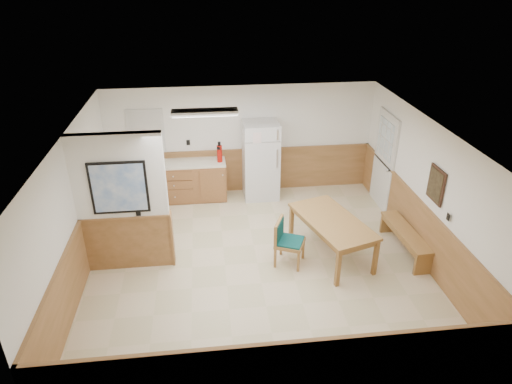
{
  "coord_description": "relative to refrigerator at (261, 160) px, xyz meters",
  "views": [
    {
      "loc": [
        -0.82,
        -6.72,
        4.89
      ],
      "look_at": [
        0.02,
        0.4,
        1.24
      ],
      "focal_mm": 32.0,
      "sensor_mm": 36.0,
      "label": 1
    }
  ],
  "objects": [
    {
      "name": "partition_wall",
      "position": [
        -2.65,
        -2.43,
        0.35
      ],
      "size": [
        1.5,
        0.2,
        2.5
      ],
      "color": "white",
      "rests_on": "ground"
    },
    {
      "name": "dining_chair",
      "position": [
        0.09,
        -2.65,
        -0.39
      ],
      "size": [
        0.79,
        0.68,
        0.85
      ],
      "rotation": [
        0.0,
        0.0,
        -0.42
      ],
      "color": "#A3723B",
      "rests_on": "ground"
    },
    {
      "name": "ground",
      "position": [
        -0.4,
        -2.63,
        -0.88
      ],
      "size": [
        6.0,
        6.0,
        0.0
      ],
      "primitive_type": "plane",
      "color": "beige",
      "rests_on": "ground"
    },
    {
      "name": "fire_extinguisher",
      "position": [
        -0.92,
        0.0,
        0.22
      ],
      "size": [
        0.15,
        0.15,
        0.46
      ],
      "rotation": [
        0.0,
        0.0,
        0.38
      ],
      "color": "#AF1109",
      "rests_on": "kitchen_counter"
    },
    {
      "name": "left_wall",
      "position": [
        -3.4,
        -2.63,
        0.37
      ],
      "size": [
        0.02,
        6.0,
        2.5
      ],
      "primitive_type": "cube",
      "color": "white",
      "rests_on": "ground"
    },
    {
      "name": "exterior_door",
      "position": [
        2.57,
        -0.73,
        0.17
      ],
      "size": [
        0.07,
        1.02,
        2.15
      ],
      "color": "silver",
      "rests_on": "ground"
    },
    {
      "name": "kitchen_window",
      "position": [
        -2.5,
        0.35,
        0.67
      ],
      "size": [
        0.8,
        0.04,
        1.0
      ],
      "color": "silver",
      "rests_on": "back_wall"
    },
    {
      "name": "fluorescent_fixture",
      "position": [
        -1.2,
        -1.33,
        1.56
      ],
      "size": [
        1.2,
        0.3,
        0.09
      ],
      "color": "silver",
      "rests_on": "ceiling"
    },
    {
      "name": "wainscot_back",
      "position": [
        -0.4,
        0.35,
        -0.38
      ],
      "size": [
        6.0,
        0.04,
        1.0
      ],
      "primitive_type": "cube",
      "color": "#A47041",
      "rests_on": "ground"
    },
    {
      "name": "dining_bench",
      "position": [
        2.38,
        -2.58,
        -0.54
      ],
      "size": [
        0.41,
        1.54,
        0.45
      ],
      "rotation": [
        0.0,
        0.0,
        0.05
      ],
      "color": "#A3723B",
      "rests_on": "ground"
    },
    {
      "name": "wainscot_left",
      "position": [
        -3.38,
        -2.63,
        -0.38
      ],
      "size": [
        0.04,
        6.0,
        1.0
      ],
      "primitive_type": "cube",
      "color": "#A47041",
      "rests_on": "ground"
    },
    {
      "name": "right_wall",
      "position": [
        2.6,
        -2.63,
        0.37
      ],
      "size": [
        0.02,
        6.0,
        2.5
      ],
      "primitive_type": "cube",
      "color": "white",
      "rests_on": "ground"
    },
    {
      "name": "ceiling",
      "position": [
        -0.4,
        -2.63,
        1.62
      ],
      "size": [
        6.0,
        6.0,
        0.02
      ],
      "primitive_type": "cube",
      "color": "white",
      "rests_on": "back_wall"
    },
    {
      "name": "wall_painting",
      "position": [
        2.57,
        -2.93,
        0.67
      ],
      "size": [
        0.04,
        0.5,
        0.6
      ],
      "color": "#382116",
      "rests_on": "right_wall"
    },
    {
      "name": "wainscot_right",
      "position": [
        2.58,
        -2.63,
        -0.38
      ],
      "size": [
        0.04,
        6.0,
        1.0
      ],
      "primitive_type": "cube",
      "color": "#A47041",
      "rests_on": "ground"
    },
    {
      "name": "back_wall",
      "position": [
        -0.4,
        0.37,
        0.37
      ],
      "size": [
        6.0,
        0.02,
        2.5
      ],
      "primitive_type": "cube",
      "color": "white",
      "rests_on": "ground"
    },
    {
      "name": "refrigerator",
      "position": [
        0.0,
        0.0,
        0.0
      ],
      "size": [
        0.79,
        0.73,
        1.77
      ],
      "rotation": [
        0.0,
        0.0,
        0.01
      ],
      "color": "silver",
      "rests_on": "ground"
    },
    {
      "name": "dining_table",
      "position": [
        0.97,
        -2.53,
        -0.23
      ],
      "size": [
        1.36,
        1.94,
        0.75
      ],
      "rotation": [
        0.0,
        0.0,
        0.3
      ],
      "color": "#A3723B",
      "rests_on": "ground"
    },
    {
      "name": "soap_bottle",
      "position": [
        -2.49,
        0.07,
        0.11
      ],
      "size": [
        0.08,
        0.08,
        0.19
      ],
      "primitive_type": "cylinder",
      "rotation": [
        0.0,
        0.0,
        -0.3
      ],
      "color": "#167C36",
      "rests_on": "kitchen_counter"
    },
    {
      "name": "kitchen_counter",
      "position": [
        -1.6,
        0.05,
        -0.42
      ],
      "size": [
        2.2,
        0.61,
        1.0
      ],
      "color": "#915A33",
      "rests_on": "ground"
    }
  ]
}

